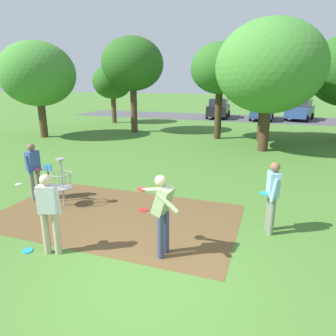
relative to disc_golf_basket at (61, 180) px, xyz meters
The scene contains 20 objects.
ground_plane 4.42m from the disc_golf_basket, 32.96° to the right, with size 160.00×160.00×0.00m, color #47752D.
dirt_tee_pad 1.95m from the disc_golf_basket, ahead, with size 6.30×3.63×0.01m, color brown.
disc_golf_basket is the anchor object (origin of this frame).
player_foreground_watching 2.61m from the disc_golf_basket, 56.45° to the right, with size 0.50×0.44×1.71m.
player_throwing 3.90m from the disc_golf_basket, 22.39° to the right, with size 1.06×0.62×1.71m.
player_waiting_left 1.07m from the disc_golf_basket, behind, with size 0.42×0.48×1.71m.
player_waiting_right 5.64m from the disc_golf_basket, ahead, with size 0.44×0.49×1.71m.
frisbee_near_basket 2.57m from the disc_golf_basket, 69.19° to the right, with size 0.22×0.22×0.02m, color #1E93DB.
frisbee_by_tee 2.91m from the disc_golf_basket, 159.30° to the left, with size 0.20×0.20×0.02m, color white.
frisbee_mid_grass 2.48m from the disc_golf_basket, ahead, with size 0.25×0.25×0.02m, color red.
tree_near_left 18.08m from the disc_golf_basket, 114.25° to the left, with size 3.26×3.26×4.76m.
tree_near_right 13.20m from the disc_golf_basket, 67.85° to the left, with size 4.67×4.67×5.78m.
tree_mid_left 13.50m from the disc_golf_basket, 106.25° to the left, with size 4.08×4.08×6.24m.
tree_mid_center 11.10m from the disc_golf_basket, 61.30° to the left, with size 5.15×5.15×6.27m.
tree_mid_right 12.56m from the disc_golf_basket, 79.22° to the left, with size 3.45×3.45×5.61m.
tree_far_right 12.39m from the disc_golf_basket, 133.01° to the left, with size 4.48×4.48×5.74m.
parking_lot_strip 23.53m from the disc_golf_basket, 81.05° to the left, with size 36.00×6.00×0.01m, color #4C4C51.
parked_car_leftmost 22.84m from the disc_golf_basket, 89.11° to the left, with size 2.16×4.30×1.84m.
parked_car_center_left 23.07m from the disc_golf_basket, 79.02° to the left, with size 2.03×4.23×1.84m.
parked_car_center_right 24.80m from the disc_golf_basket, 72.06° to the left, with size 2.76×4.51×1.84m.
Camera 1 is at (1.87, -4.27, 3.44)m, focal length 32.45 mm.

